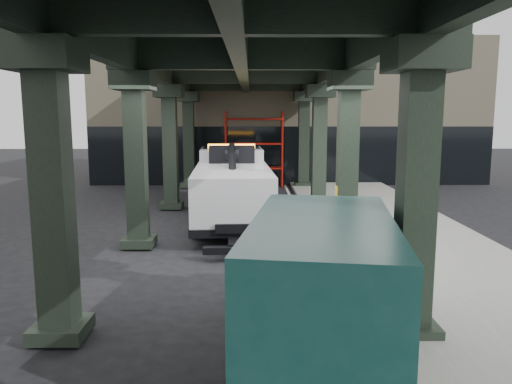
{
  "coord_description": "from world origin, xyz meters",
  "views": [
    {
      "loc": [
        -0.12,
        -12.12,
        3.82
      ],
      "look_at": [
        -0.0,
        1.55,
        1.7
      ],
      "focal_mm": 35.0,
      "sensor_mm": 36.0,
      "label": 1
    }
  ],
  "objects": [
    {
      "name": "ground",
      "position": [
        0.0,
        0.0,
        0.0
      ],
      "size": [
        90.0,
        90.0,
        0.0
      ],
      "primitive_type": "plane",
      "color": "black",
      "rests_on": "ground"
    },
    {
      "name": "sidewalk",
      "position": [
        4.5,
        2.0,
        0.07
      ],
      "size": [
        5.0,
        40.0,
        0.15
      ],
      "primitive_type": "cube",
      "color": "gray",
      "rests_on": "ground"
    },
    {
      "name": "lane_stripe",
      "position": [
        1.7,
        2.0,
        0.01
      ],
      "size": [
        0.12,
        38.0,
        0.01
      ],
      "primitive_type": "cube",
      "color": "silver",
      "rests_on": "ground"
    },
    {
      "name": "viaduct",
      "position": [
        -0.4,
        2.0,
        5.46
      ],
      "size": [
        7.4,
        32.0,
        6.4
      ],
      "color": "black",
      "rests_on": "ground"
    },
    {
      "name": "building",
      "position": [
        2.0,
        20.0,
        4.0
      ],
      "size": [
        22.0,
        10.0,
        8.0
      ],
      "primitive_type": "cube",
      "color": "#C6B793",
      "rests_on": "ground"
    },
    {
      "name": "scaffolding",
      "position": [
        0.0,
        14.64,
        2.11
      ],
      "size": [
        3.08,
        0.88,
        4.0
      ],
      "color": "red",
      "rests_on": "ground"
    },
    {
      "name": "tow_truck",
      "position": [
        -0.83,
        5.61,
        1.38
      ],
      "size": [
        2.9,
        8.75,
        2.83
      ],
      "rotation": [
        0.0,
        0.0,
        0.05
      ],
      "color": "black",
      "rests_on": "ground"
    },
    {
      "name": "towed_van",
      "position": [
        0.99,
        -4.58,
        1.23
      ],
      "size": [
        2.98,
        5.9,
        2.29
      ],
      "rotation": [
        0.0,
        0.0,
        -0.15
      ],
      "color": "#113F3B",
      "rests_on": "ground"
    }
  ]
}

